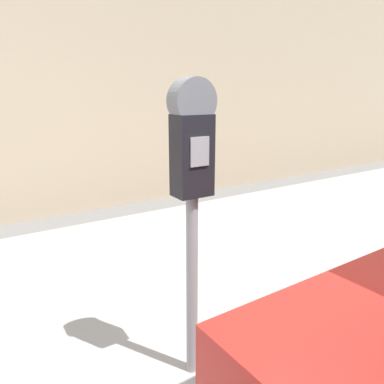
{
  "coord_description": "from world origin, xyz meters",
  "views": [
    {
      "loc": [
        -0.46,
        -0.23,
        1.52
      ],
      "look_at": [
        0.4,
        1.14,
        1.08
      ],
      "focal_mm": 35.0,
      "sensor_mm": 36.0,
      "label": 1
    }
  ],
  "objects": [
    {
      "name": "parking_meter",
      "position": [
        0.4,
        1.14,
        1.17
      ],
      "size": [
        0.2,
        0.12,
        1.44
      ],
      "color": "gray",
      "rests_on": "sidewalk"
    },
    {
      "name": "sidewalk",
      "position": [
        0.0,
        2.2,
        0.07
      ],
      "size": [
        24.0,
        2.8,
        0.13
      ],
      "color": "#9E9B96",
      "rests_on": "ground_plane"
    }
  ]
}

